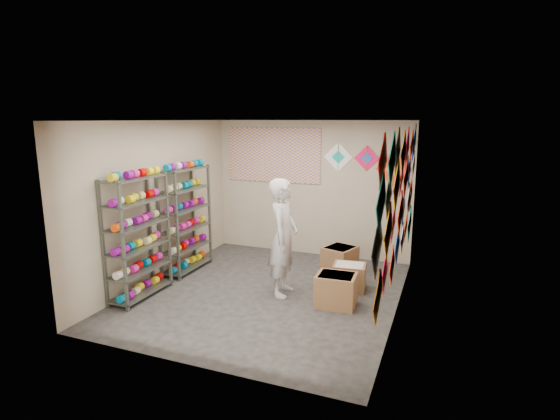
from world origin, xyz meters
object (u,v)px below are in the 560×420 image
at_px(carton_b, 349,277).
at_px(carton_c, 340,260).
at_px(shelf_rack_front, 138,238).
at_px(carton_a, 336,290).
at_px(shelf_rack_back, 186,220).
at_px(shopkeeper, 283,237).

bearing_deg(carton_b, carton_c, 108.55).
distance_m(shelf_rack_front, carton_c, 3.50).
bearing_deg(shelf_rack_front, carton_a, 14.95).
xyz_separation_m(shelf_rack_back, carton_b, (2.96, 0.17, -0.74)).
relative_size(shelf_rack_front, carton_c, 3.49).
bearing_deg(shopkeeper, carton_c, -29.87).
bearing_deg(carton_b, carton_a, -99.84).
height_order(carton_a, carton_b, carton_a).
xyz_separation_m(shelf_rack_back, carton_c, (2.63, 0.90, -0.71)).
xyz_separation_m(shopkeeper, carton_c, (0.60, 1.28, -0.69)).
height_order(shopkeeper, carton_a, shopkeeper).
height_order(shopkeeper, carton_c, shopkeeper).
bearing_deg(carton_c, carton_b, -46.55).
bearing_deg(shopkeeper, shelf_rack_front, 109.20).
xyz_separation_m(carton_a, carton_c, (-0.29, 1.42, -0.00)).
xyz_separation_m(shelf_rack_front, carton_b, (2.96, 1.47, -0.74)).
distance_m(shelf_rack_front, carton_a, 3.10).
xyz_separation_m(shelf_rack_front, carton_c, (2.63, 2.20, -0.71)).
relative_size(shelf_rack_front, carton_a, 3.31).
bearing_deg(carton_a, shelf_rack_back, 167.10).
distance_m(shopkeeper, carton_c, 1.57).
bearing_deg(shelf_rack_front, carton_b, 26.47).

